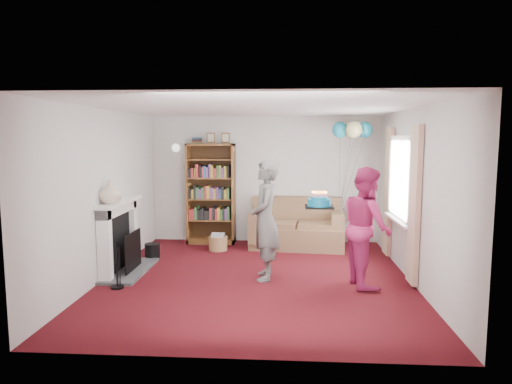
# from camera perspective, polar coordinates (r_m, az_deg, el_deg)

# --- Properties ---
(ground) EXTENTS (5.00, 5.00, 0.00)m
(ground) POSITION_cam_1_polar(r_m,az_deg,el_deg) (6.90, 0.05, -10.73)
(ground) COLOR #370809
(ground) RESTS_ON ground
(wall_back) EXTENTS (4.50, 0.02, 2.50)m
(wall_back) POSITION_cam_1_polar(r_m,az_deg,el_deg) (9.12, 1.07, 1.59)
(wall_back) COLOR silver
(wall_back) RESTS_ON ground
(wall_left) EXTENTS (0.02, 5.00, 2.50)m
(wall_left) POSITION_cam_1_polar(r_m,az_deg,el_deg) (7.14, -18.36, -0.20)
(wall_left) COLOR silver
(wall_left) RESTS_ON ground
(wall_right) EXTENTS (0.02, 5.00, 2.50)m
(wall_right) POSITION_cam_1_polar(r_m,az_deg,el_deg) (6.87, 19.23, -0.50)
(wall_right) COLOR silver
(wall_right) RESTS_ON ground
(ceiling) EXTENTS (4.50, 5.00, 0.01)m
(ceiling) POSITION_cam_1_polar(r_m,az_deg,el_deg) (6.59, 0.05, 10.52)
(ceiling) COLOR white
(ceiling) RESTS_ON wall_back
(fireplace) EXTENTS (0.55, 1.80, 1.12)m
(fireplace) POSITION_cam_1_polar(r_m,az_deg,el_deg) (7.38, -16.34, -5.73)
(fireplace) COLOR #3F3F42
(fireplace) RESTS_ON ground
(window_bay) EXTENTS (0.14, 2.02, 2.20)m
(window_bay) POSITION_cam_1_polar(r_m,az_deg,el_deg) (7.43, 17.58, -0.27)
(window_bay) COLOR white
(window_bay) RESTS_ON ground
(wall_sconce) EXTENTS (0.16, 0.23, 0.16)m
(wall_sconce) POSITION_cam_1_polar(r_m,az_deg,el_deg) (9.19, -9.98, 5.47)
(wall_sconce) COLOR gold
(wall_sconce) RESTS_ON ground
(bookcase) EXTENTS (0.93, 0.42, 2.18)m
(bookcase) POSITION_cam_1_polar(r_m,az_deg,el_deg) (9.06, -5.61, -0.31)
(bookcase) COLOR #472B14
(bookcase) RESTS_ON ground
(sofa) EXTENTS (1.75, 0.93, 0.93)m
(sofa) POSITION_cam_1_polar(r_m,az_deg,el_deg) (8.81, 5.20, -4.57)
(sofa) COLOR brown
(sofa) RESTS_ON ground
(wicker_basket) EXTENTS (0.34, 0.34, 0.32)m
(wicker_basket) POSITION_cam_1_polar(r_m,az_deg,el_deg) (8.54, -4.76, -6.33)
(wicker_basket) COLOR #9C7648
(wicker_basket) RESTS_ON ground
(person_striped) EXTENTS (0.46, 0.67, 1.77)m
(person_striped) POSITION_cam_1_polar(r_m,az_deg,el_deg) (6.68, 1.18, -3.49)
(person_striped) COLOR black
(person_striped) RESTS_ON ground
(person_magenta) EXTENTS (0.76, 0.91, 1.68)m
(person_magenta) POSITION_cam_1_polar(r_m,az_deg,el_deg) (6.60, 13.66, -4.20)
(person_magenta) COLOR #A92157
(person_magenta) RESTS_ON ground
(birthday_cake) EXTENTS (0.39, 0.39, 0.22)m
(birthday_cake) POSITION_cam_1_polar(r_m,az_deg,el_deg) (6.44, 7.91, -1.32)
(birthday_cake) COLOR black
(birthday_cake) RESTS_ON ground
(balloons) EXTENTS (0.73, 0.73, 1.69)m
(balloons) POSITION_cam_1_polar(r_m,az_deg,el_deg) (8.53, 11.95, 7.61)
(balloons) COLOR #3F3F3F
(balloons) RESTS_ON ground
(mantel_vase) EXTENTS (0.34, 0.34, 0.35)m
(mantel_vase) POSITION_cam_1_polar(r_m,az_deg,el_deg) (6.94, -17.77, 0.03)
(mantel_vase) COLOR beige
(mantel_vase) RESTS_ON fireplace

